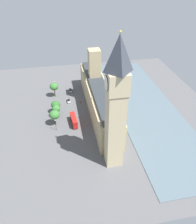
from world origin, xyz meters
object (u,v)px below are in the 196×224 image
(pedestrian_leading, at_px, (87,125))
(plane_tree_opposite_hall, at_px, (55,115))
(car_white_by_river_gate, at_px, (69,101))
(street_lamp_under_trees, at_px, (55,123))
(plane_tree_trailing, at_px, (56,109))
(clock_tower, at_px, (116,107))
(street_lamp_slot_10, at_px, (55,84))
(double_decker_bus_corner, at_px, (74,120))
(plane_tree_far_end, at_px, (56,105))
(plane_tree_near_tower, at_px, (54,87))
(car_silver_midblock, at_px, (70,90))
(pedestrian_kerbside, at_px, (80,102))
(parliament_building, at_px, (98,97))

(pedestrian_leading, height_order, plane_tree_opposite_hall, plane_tree_opposite_hall)
(car_white_by_river_gate, relative_size, street_lamp_under_trees, 0.68)
(car_white_by_river_gate, xyz_separation_m, plane_tree_trailing, (7.81, 14.97, 4.88))
(clock_tower, xyz_separation_m, street_lamp_slot_10, (23.54, -70.45, -25.28))
(car_white_by_river_gate, bearing_deg, double_decker_bus_corner, -90.08)
(clock_tower, relative_size, plane_tree_far_end, 7.35)
(clock_tower, relative_size, double_decker_bus_corner, 5.39)
(double_decker_bus_corner, height_order, plane_tree_opposite_hall, plane_tree_opposite_hall)
(plane_tree_near_tower, bearing_deg, street_lamp_under_trees, 89.24)
(car_white_by_river_gate, bearing_deg, plane_tree_opposite_hall, -114.91)
(car_silver_midblock, height_order, pedestrian_kerbside, car_silver_midblock)
(car_silver_midblock, distance_m, car_white_by_river_gate, 12.88)
(pedestrian_kerbside, bearing_deg, plane_tree_opposite_hall, -114.95)
(double_decker_bus_corner, xyz_separation_m, plane_tree_opposite_hall, (9.98, -1.30, 4.01))
(car_white_by_river_gate, height_order, plane_tree_far_end, plane_tree_far_end)
(car_silver_midblock, relative_size, pedestrian_kerbside, 2.94)
(double_decker_bus_corner, distance_m, plane_tree_trailing, 12.56)
(plane_tree_trailing, bearing_deg, clock_tower, 121.51)
(street_lamp_under_trees, bearing_deg, street_lamp_slot_10, -91.14)
(plane_tree_trailing, distance_m, street_lamp_slot_10, 32.05)
(parliament_building, relative_size, plane_tree_far_end, 9.21)
(pedestrian_leading, relative_size, plane_tree_near_tower, 0.17)
(car_silver_midblock, bearing_deg, parliament_building, 119.75)
(plane_tree_near_tower, height_order, street_lamp_under_trees, plane_tree_near_tower)
(pedestrian_leading, xyz_separation_m, plane_tree_trailing, (15.76, -11.53, 5.01))
(plane_tree_trailing, xyz_separation_m, plane_tree_far_end, (0.18, -4.30, -0.22))
(clock_tower, xyz_separation_m, plane_tree_near_tower, (23.95, -61.59, -22.45))
(car_silver_midblock, distance_m, plane_tree_opposite_hall, 36.74)
(plane_tree_near_tower, distance_m, plane_tree_opposite_hall, 30.08)
(pedestrian_kerbside, xyz_separation_m, plane_tree_near_tower, (15.38, -10.88, 6.66))
(clock_tower, height_order, pedestrian_leading, clock_tower)
(parliament_building, distance_m, street_lamp_slot_10, 38.20)
(parliament_building, relative_size, double_decker_bus_corner, 6.75)
(pedestrian_leading, bearing_deg, plane_tree_opposite_hall, 179.15)
(clock_tower, distance_m, car_silver_midblock, 73.36)
(street_lamp_slot_10, bearing_deg, pedestrian_leading, 109.87)
(pedestrian_leading, relative_size, street_lamp_under_trees, 0.25)
(car_silver_midblock, distance_m, double_decker_bus_corner, 35.91)
(double_decker_bus_corner, height_order, plane_tree_far_end, plane_tree_far_end)
(parliament_building, height_order, plane_tree_near_tower, parliament_building)
(pedestrian_kerbside, bearing_deg, clock_tower, -65.54)
(clock_tower, xyz_separation_m, street_lamp_under_trees, (24.41, -26.61, -25.08))
(double_decker_bus_corner, height_order, plane_tree_near_tower, plane_tree_near_tower)
(plane_tree_near_tower, bearing_deg, double_decker_bus_corner, 106.63)
(pedestrian_leading, height_order, pedestrian_kerbside, pedestrian_leading)
(car_silver_midblock, xyz_separation_m, pedestrian_kerbside, (-4.90, 15.37, -0.20))
(pedestrian_kerbside, xyz_separation_m, plane_tree_trailing, (14.99, 12.28, 5.07))
(pedestrian_leading, relative_size, plane_tree_trailing, 0.22)
(plane_tree_far_end, bearing_deg, pedestrian_leading, 135.21)
(clock_tower, distance_m, street_lamp_slot_10, 78.46)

